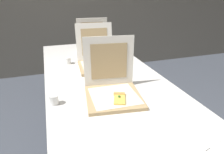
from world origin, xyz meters
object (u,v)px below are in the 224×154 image
pizza_box_front (113,89)px  cup_white_near_left (54,100)px  pizza_box_back (94,47)px  napkin_pile (202,138)px  pizza_box_middle (98,61)px  table (103,81)px  cup_white_far (68,61)px

pizza_box_front → cup_white_near_left: 0.38m
pizza_box_front → pizza_box_back: pizza_box_front is taller
napkin_pile → pizza_box_middle: bearing=101.4°
table → pizza_box_middle: size_ratio=5.27×
cup_white_far → napkin_pile: bearing=-68.9°
table → pizza_box_back: 0.74m
cup_white_near_left → napkin_pile: (0.65, -0.54, -0.03)m
pizza_box_back → napkin_pile: (0.15, -1.59, -0.05)m
pizza_box_back → cup_white_far: bearing=-130.4°
table → pizza_box_front: (-0.03, -0.34, 0.10)m
pizza_box_front → cup_white_near_left: size_ratio=6.54×
pizza_box_middle → cup_white_near_left: pizza_box_middle is taller
pizza_box_middle → pizza_box_back: (0.08, 0.49, 0.00)m
cup_white_near_left → napkin_pile: size_ratio=0.31×
pizza_box_front → pizza_box_back: 1.08m
pizza_box_front → cup_white_far: 0.76m
pizza_box_front → pizza_box_middle: bearing=92.9°
pizza_box_front → napkin_pile: bearing=-54.3°
pizza_box_middle → cup_white_far: bearing=154.3°
table → pizza_box_middle: 0.26m
pizza_box_front → table: bearing=92.7°
pizza_box_back → cup_white_near_left: pizza_box_back is taller
pizza_box_middle → pizza_box_back: size_ratio=1.15×
table → pizza_box_front: bearing=-95.3°
cup_white_near_left → napkin_pile: cup_white_near_left is taller
napkin_pile → cup_white_near_left: bearing=140.4°
pizza_box_middle → cup_white_near_left: 0.71m
napkin_pile → pizza_box_front: bearing=117.7°
pizza_box_front → cup_white_far: size_ratio=6.54×
table → pizza_box_front: pizza_box_front is taller
cup_white_near_left → cup_white_far: size_ratio=1.00×
cup_white_near_left → cup_white_far: same height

